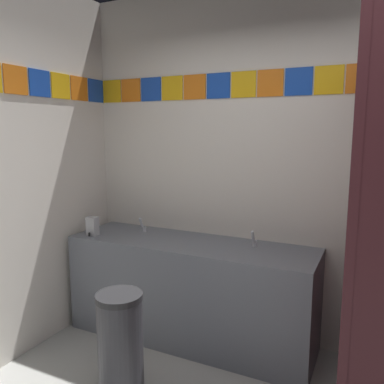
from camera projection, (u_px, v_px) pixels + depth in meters
name	position (u px, v px, depth m)	size (l,w,h in m)	color
wall_back	(310.00, 168.00, 2.94)	(3.81, 0.09, 2.84)	silver
vanity_counter	(190.00, 289.00, 3.17)	(2.00, 0.60, 0.82)	slate
faucet_left	(143.00, 226.00, 3.39)	(0.04, 0.10, 0.14)	silver
faucet_right	(254.00, 240.00, 2.96)	(0.04, 0.10, 0.14)	silver
soap_dispenser	(92.00, 226.00, 3.29)	(0.09, 0.09, 0.16)	#B7BABF
trash_bin	(121.00, 345.00, 2.47)	(0.30, 0.30, 0.70)	#333338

